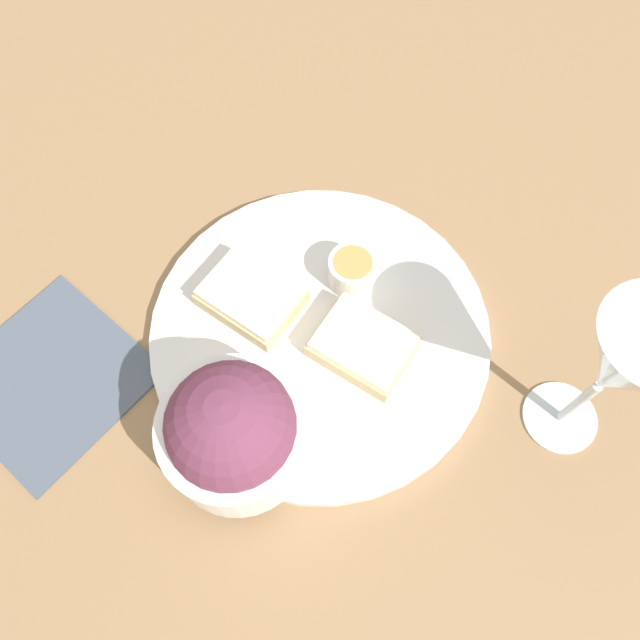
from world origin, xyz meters
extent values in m
plane|color=#93704C|center=(0.00, 0.00, 0.00)|extent=(4.00, 4.00, 0.00)
cylinder|color=white|center=(0.00, 0.00, 0.01)|extent=(0.31, 0.31, 0.01)
cylinder|color=white|center=(0.04, -0.12, 0.04)|extent=(0.12, 0.12, 0.06)
sphere|color=#6B334C|center=(0.04, -0.12, 0.08)|extent=(0.10, 0.10, 0.10)
cylinder|color=white|center=(-0.02, 0.06, 0.03)|extent=(0.04, 0.04, 0.03)
cylinder|color=tan|center=(-0.02, 0.06, 0.04)|extent=(0.04, 0.04, 0.01)
cube|color=#D1B27F|center=(0.04, 0.02, 0.02)|extent=(0.10, 0.09, 0.02)
cube|color=#F4E5C1|center=(0.04, 0.02, 0.04)|extent=(0.09, 0.08, 0.01)
cube|color=#D1B27F|center=(-0.06, -0.03, 0.02)|extent=(0.10, 0.09, 0.02)
cube|color=#F4E5C1|center=(-0.06, -0.03, 0.04)|extent=(0.09, 0.08, 0.01)
cylinder|color=silver|center=(0.19, 0.12, 0.00)|extent=(0.07, 0.07, 0.01)
cylinder|color=silver|center=(0.19, 0.12, 0.04)|extent=(0.01, 0.01, 0.08)
cone|color=silver|center=(0.19, 0.12, 0.13)|extent=(0.08, 0.08, 0.10)
cube|color=#4C5666|center=(-0.12, -0.22, 0.00)|extent=(0.18, 0.18, 0.01)
camera|label=1|loc=(0.18, -0.15, 0.53)|focal=35.00mm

